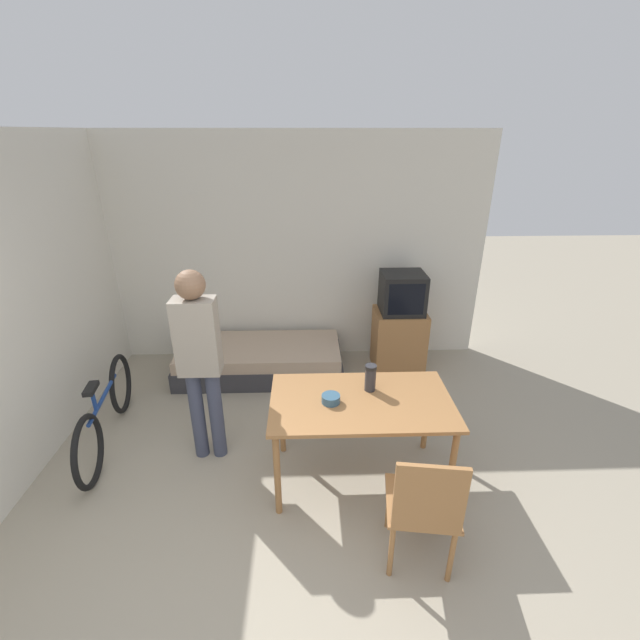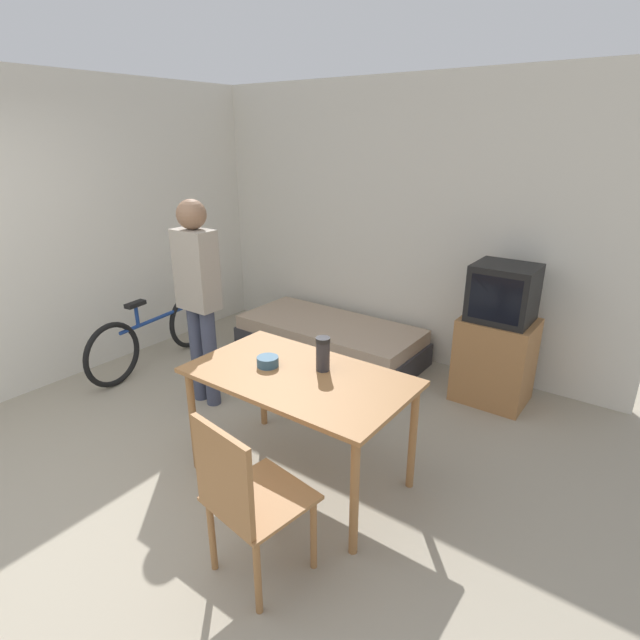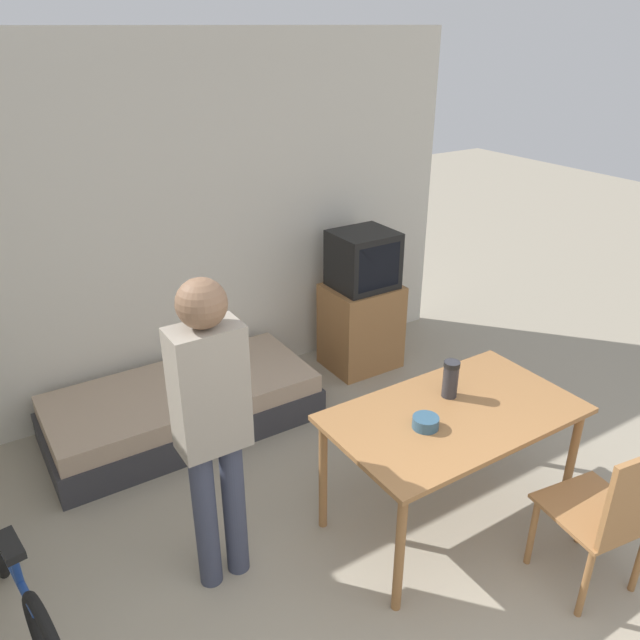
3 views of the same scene
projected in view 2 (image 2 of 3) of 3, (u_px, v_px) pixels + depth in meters
The scene contains 11 objects.
ground_plane at pixel (83, 528), 2.94m from camera, with size 20.00×20.00×0.00m, color #9E937F.
wall_back at pixel (380, 222), 5.04m from camera, with size 4.94×0.06×2.70m.
wall_left at pixel (113, 225), 4.85m from camera, with size 0.06×4.37×2.70m.
daybed at pixel (330, 340), 5.17m from camera, with size 1.92×0.86×0.37m.
tv at pixel (497, 339), 4.19m from camera, with size 0.59×0.49×1.21m.
dining_table at pixel (299, 386), 3.16m from camera, with size 1.41×0.81×0.77m.
wooden_chair at pixel (244, 495), 2.42m from camera, with size 0.51×0.51×0.96m.
bicycle at pixel (154, 335), 4.94m from camera, with size 0.27×1.62×0.71m.
person_standing at pixel (198, 289), 4.00m from camera, with size 0.34×0.23×1.72m.
thermos_flask at pixel (323, 352), 3.14m from camera, with size 0.09×0.09×0.22m.
mate_bowl at pixel (268, 361), 3.23m from camera, with size 0.14×0.14×0.06m.
Camera 2 is at (2.50, -1.05, 2.19)m, focal length 28.00 mm.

